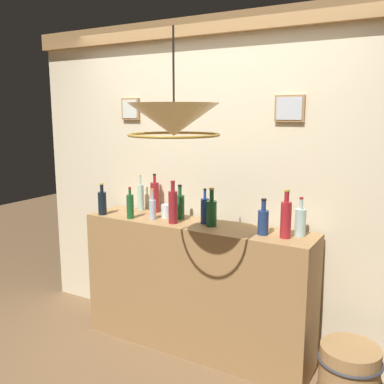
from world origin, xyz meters
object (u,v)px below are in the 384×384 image
at_px(liquor_bottle_vermouth, 263,221).
at_px(liquor_bottle_bourbon, 180,206).
at_px(glass_tumbler_rocks, 166,211).
at_px(liquor_bottle_whiskey, 141,197).
at_px(liquor_bottle_brandy, 212,212).
at_px(liquor_bottle_sherry, 130,206).
at_px(liquor_bottle_amaro, 102,202).
at_px(liquor_bottle_gin, 205,210).
at_px(pendant_lamp, 174,121).
at_px(liquor_bottle_rum, 286,219).
at_px(liquor_bottle_mezcal, 300,222).
at_px(liquor_bottle_tequila, 173,206).
at_px(wooden_barrel, 349,377).
at_px(liquor_bottle_port, 155,197).
at_px(liquor_bottle_scotch, 153,208).

height_order(liquor_bottle_vermouth, liquor_bottle_bourbon, liquor_bottle_bourbon).
relative_size(liquor_bottle_vermouth, glass_tumbler_rocks, 2.41).
distance_m(liquor_bottle_bourbon, liquor_bottle_whiskey, 0.45).
relative_size(liquor_bottle_brandy, liquor_bottle_sherry, 1.14).
relative_size(liquor_bottle_sherry, liquor_bottle_amaro, 0.96).
distance_m(liquor_bottle_gin, pendant_lamp, 1.00).
bearing_deg(liquor_bottle_rum, liquor_bottle_mezcal, 52.49).
relative_size(liquor_bottle_tequila, glass_tumbler_rocks, 3.13).
height_order(liquor_bottle_brandy, liquor_bottle_sherry, liquor_bottle_brandy).
bearing_deg(wooden_barrel, liquor_bottle_gin, 171.45).
xyz_separation_m(liquor_bottle_brandy, liquor_bottle_gin, (-0.08, 0.04, -0.01)).
bearing_deg(liquor_bottle_sherry, liquor_bottle_tequila, 6.40).
bearing_deg(liquor_bottle_tequila, liquor_bottle_bourbon, 101.05).
distance_m(liquor_bottle_rum, liquor_bottle_port, 1.21).
distance_m(liquor_bottle_tequila, liquor_bottle_scotch, 0.22).
bearing_deg(wooden_barrel, liquor_bottle_tequila, 177.60).
bearing_deg(liquor_bottle_mezcal, liquor_bottle_bourbon, 179.90).
relative_size(liquor_bottle_bourbon, liquor_bottle_amaro, 1.04).
distance_m(liquor_bottle_tequila, pendant_lamp, 0.96).
bearing_deg(liquor_bottle_rum, liquor_bottle_vermouth, -179.61).
xyz_separation_m(liquor_bottle_amaro, liquor_bottle_scotch, (0.45, 0.08, -0.02)).
xyz_separation_m(liquor_bottle_whiskey, liquor_bottle_amaro, (-0.18, -0.28, -0.01)).
relative_size(liquor_bottle_brandy, liquor_bottle_tequila, 0.88).
distance_m(liquor_bottle_mezcal, liquor_bottle_sherry, 1.32).
height_order(liquor_bottle_mezcal, liquor_bottle_rum, liquor_bottle_rum).
height_order(liquor_bottle_scotch, wooden_barrel, liquor_bottle_scotch).
relative_size(liquor_bottle_amaro, wooden_barrel, 0.63).
relative_size(liquor_bottle_port, wooden_barrel, 0.79).
xyz_separation_m(pendant_lamp, wooden_barrel, (0.95, 0.53, -1.60)).
xyz_separation_m(liquor_bottle_amaro, liquor_bottle_port, (0.32, 0.29, 0.03)).
height_order(liquor_bottle_bourbon, glass_tumbler_rocks, liquor_bottle_bourbon).
relative_size(liquor_bottle_mezcal, liquor_bottle_amaro, 1.03).
bearing_deg(liquor_bottle_vermouth, liquor_bottle_gin, 172.68).
bearing_deg(liquor_bottle_brandy, liquor_bottle_gin, 151.00).
xyz_separation_m(liquor_bottle_whiskey, liquor_bottle_scotch, (0.27, -0.20, -0.03)).
xyz_separation_m(liquor_bottle_mezcal, wooden_barrel, (0.41, -0.20, -0.91)).
height_order(liquor_bottle_tequila, liquor_bottle_gin, liquor_bottle_tequila).
xyz_separation_m(liquor_bottle_sherry, liquor_bottle_whiskey, (-0.10, 0.27, 0.01)).
xyz_separation_m(liquor_bottle_tequila, liquor_bottle_vermouth, (0.70, 0.05, -0.04)).
bearing_deg(glass_tumbler_rocks, liquor_bottle_sherry, -143.32).
height_order(liquor_bottle_rum, glass_tumbler_rocks, liquor_bottle_rum).
distance_m(liquor_bottle_brandy, liquor_bottle_bourbon, 0.33).
bearing_deg(liquor_bottle_gin, liquor_bottle_brandy, -29.00).
xyz_separation_m(liquor_bottle_tequila, liquor_bottle_scotch, (-0.21, 0.03, -0.05)).
distance_m(liquor_bottle_amaro, pendant_lamp, 1.36).
bearing_deg(liquor_bottle_mezcal, wooden_barrel, -26.27).
height_order(liquor_bottle_rum, pendant_lamp, pendant_lamp).
distance_m(liquor_bottle_rum, liquor_bottle_bourbon, 0.89).
bearing_deg(liquor_bottle_whiskey, liquor_bottle_amaro, -122.26).
relative_size(liquor_bottle_gin, liquor_bottle_rum, 0.82).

